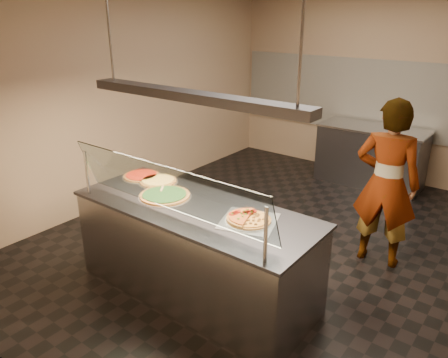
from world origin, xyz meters
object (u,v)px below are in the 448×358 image
Objects in this scene: perforated_tray at (249,221)px; pizza_cheese at (159,181)px; half_pizza_sausage at (258,221)px; prep_table at (371,155)px; heat_lamp_housing at (191,96)px; pizza_spatula at (165,191)px; sneeze_guard at (166,188)px; pizza_spinach at (165,195)px; pizza_tomato at (142,175)px; serving_counter at (195,251)px; half_pizza_pepperoni at (240,215)px; worker at (386,184)px.

perforated_tray is 1.29m from pizza_cheese.
prep_table is at bearing 95.71° from half_pizza_sausage.
heat_lamp_housing is (0.71, -0.24, 1.01)m from pizza_cheese.
prep_table is at bearing 79.57° from pizza_spatula.
sneeze_guard is 0.65m from pizza_spatula.
prep_table is 4.19m from heat_lamp_housing.
pizza_spinach is at bearing -47.52° from pizza_spatula.
pizza_spatula is (-1.00, -0.00, 0.02)m from perforated_tray.
pizza_tomato is at bearing 148.88° from sneeze_guard.
pizza_tomato is 1.41m from heat_lamp_housing.
pizza_cheese is 1.51× the size of pizza_spatula.
half_pizza_pepperoni is at bearing 7.90° from serving_counter.
half_pizza_sausage is 0.18× the size of heat_lamp_housing.
perforated_tray is 1.74m from worker.
heat_lamp_housing is (-0.57, -0.06, 1.01)m from perforated_tray.
half_pizza_sausage is at bearing 3.41° from pizza_spinach.
perforated_tray is 0.32× the size of worker.
half_pizza_sausage is 1.53× the size of pizza_spatula.
perforated_tray is 0.09m from half_pizza_sausage.
serving_counter is at bearing -8.39° from pizza_spatula.
perforated_tray is 0.36× the size of prep_table.
half_pizza_pepperoni is 1.02× the size of pizza_tomato.
serving_counter is 0.89m from pizza_cheese.
pizza_spinach is at bearing -22.01° from pizza_tomato.
sneeze_guard reaches higher than pizza_tomato.
pizza_tomato is (-0.25, 0.00, -0.00)m from pizza_cheese.
half_pizza_pepperoni reaches higher than pizza_tomato.
serving_counter is 1.48m from heat_lamp_housing.
pizza_tomato is at bearing 173.84° from half_pizza_sausage.
prep_table is (1.24, 3.67, -0.48)m from pizza_tomato.
pizza_cheese is at bearing 171.73° from half_pizza_pepperoni.
sneeze_guard is at bearing -139.26° from half_pizza_pepperoni.
pizza_spinach is 1.26× the size of pizza_tomato.
worker is at bearing 71.44° from half_pizza_sausage.
pizza_tomato is 0.26× the size of prep_table.
half_pizza_sausage is 1.04m from pizza_spinach.
heat_lamp_housing is at bearing -13.89° from pizza_tomato.
pizza_spinach reaches higher than pizza_cheese.
perforated_tray is at bearing 3.79° from pizza_spinach.
half_pizza_sausage is at bearing -0.05° from pizza_spatula.
serving_counter is 8.73× the size of pizza_spatula.
heat_lamp_housing is (0.44, -0.06, 0.99)m from pizza_spatula.
worker reaches higher than half_pizza_pepperoni.
prep_table is 0.89× the size of worker.
half_pizza_pepperoni is 0.23× the size of worker.
serving_counter is 5.78× the size of pizza_tomato.
pizza_cheese is at bearing 161.44° from serving_counter.
heat_lamp_housing is at bearing -0.26° from pizza_spinach.
worker reaches higher than prep_table.
heat_lamp_housing is at bearing -8.39° from pizza_spatula.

